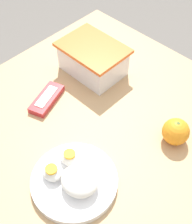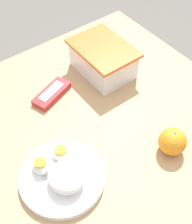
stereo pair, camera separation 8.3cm
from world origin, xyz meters
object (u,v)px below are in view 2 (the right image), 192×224
food_container (103,61)px  rice_plate (62,175)px  candy_bar (52,93)px  orange_fruit (172,142)px

food_container → rice_plate: bearing=-51.9°
food_container → candy_bar: food_container is taller
food_container → orange_fruit: food_container is taller
food_container → candy_bar: bearing=-91.6°
orange_fruit → rice_plate: size_ratio=0.34×
rice_plate → candy_bar: bearing=153.5°
orange_fruit → candy_bar: bearing=-157.4°
food_container → orange_fruit: size_ratio=2.81×
food_container → rice_plate: size_ratio=0.96×
food_container → candy_bar: size_ratio=1.48×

